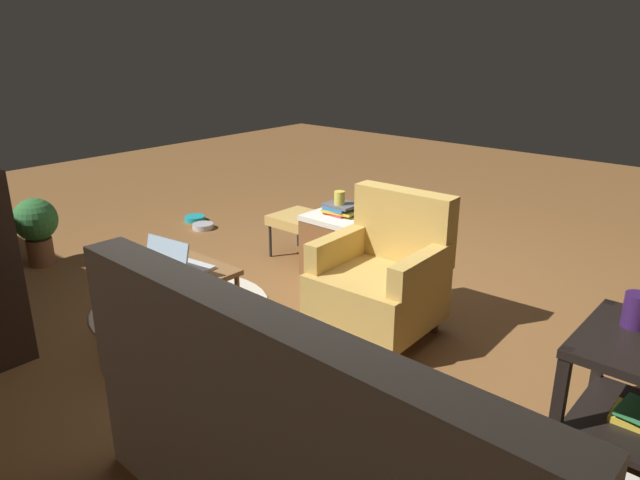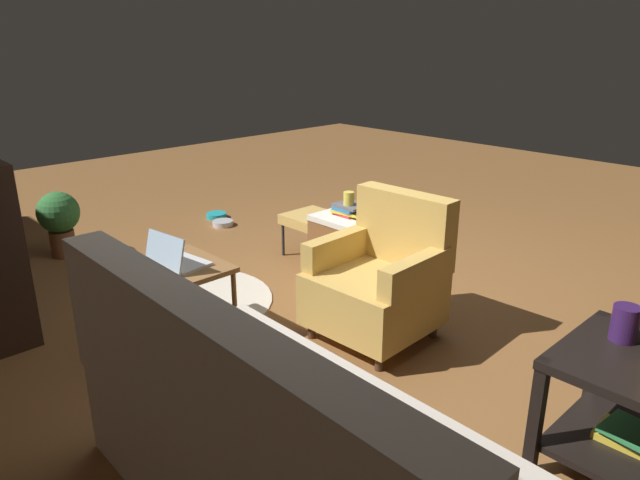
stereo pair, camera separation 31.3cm
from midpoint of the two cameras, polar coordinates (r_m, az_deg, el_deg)
The scene contains 17 objects.
ground at distance 4.18m, azimuth 5.66°, elevation -5.62°, with size 12.00×12.00×0.00m, color brown.
couch at distance 2.25m, azimuth 1.12°, elevation -20.45°, with size 1.92×0.90×1.00m.
armchair at distance 3.57m, azimuth 8.39°, elevation -3.93°, with size 0.70×0.70×0.87m.
side_table at distance 2.85m, azimuth 31.64°, elevation -13.30°, with size 0.64×0.64×0.55m.
small_vase at distance 2.84m, azimuth 30.43°, elevation -7.08°, with size 0.11×0.11×0.15m, color #33194C.
book_stack_shelf at distance 2.94m, azimuth 30.91°, elevation -16.16°, with size 0.28×0.22×0.07m.
laptop_desk at distance 3.54m, azimuth -10.83°, elevation -3.23°, with size 0.56×0.44×0.48m.
laptop at distance 3.48m, azimuth -11.45°, elevation -1.81°, with size 0.35×0.29×0.21m.
wicker_hamper at distance 4.48m, azimuth 4.77°, elevation -0.52°, with size 0.45×0.45×0.48m.
book_stack_hamper at distance 4.39m, azimuth 4.92°, elevation 2.96°, with size 0.26×0.21×0.08m.
yellow_mug at distance 4.35m, azimuth 4.89°, elevation 4.03°, with size 0.08×0.08×0.10m, color #E5D14C.
tv_remote at distance 4.52m, azimuth 4.58°, elevation 3.03°, with size 0.05×0.16×0.02m, color #262628.
ottoman at distance 4.83m, azimuth 1.04°, elevation 1.92°, with size 0.40×0.40×0.36m.
circular_rug at distance 4.17m, azimuth -10.76°, elevation -5.89°, with size 1.19×1.19×0.01m, color beige.
pet_bowl_steel at distance 5.74m, azimuth -7.91°, elevation 1.61°, with size 0.20×0.20×0.05m, color silver.
pet_bowl_teal at distance 6.00m, azimuth -8.58°, elevation 2.36°, with size 0.20×0.20×0.05m, color teal.
potted_plant at distance 5.22m, azimuth -22.52°, elevation 1.97°, with size 0.34×0.34×0.55m.
Camera 2 is at (-2.54, 2.80, 1.77)m, focal length 32.88 mm.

